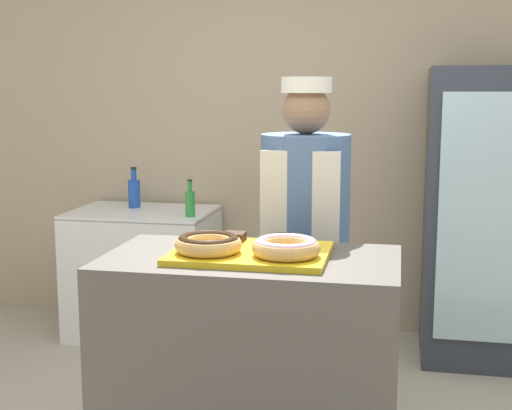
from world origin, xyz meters
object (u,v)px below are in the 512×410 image
serving_tray (251,253)px  baker_person (305,251)px  brownie_back_right (284,238)px  donut_chocolate_glaze (208,243)px  donut_light_glaze (286,246)px  bottle_blue (134,192)px  brownie_back_left (235,236)px  chest_freezer (144,272)px  bottle_green (190,202)px  beverage_fridge (480,216)px

serving_tray → baker_person: (0.12, 0.64, -0.13)m
brownie_back_right → baker_person: (0.02, 0.48, -0.16)m
donut_chocolate_glaze → donut_light_glaze: 0.29m
donut_light_glaze → serving_tray: bearing=154.6°
bottle_blue → donut_light_glaze: bearing=-55.3°
serving_tray → baker_person: size_ratio=0.35×
baker_person → bottle_blue: (-1.30, 1.20, 0.07)m
brownie_back_left → bottle_blue: size_ratio=0.31×
donut_light_glaze → chest_freezer: donut_light_glaze is taller
donut_chocolate_glaze → bottle_green: 1.76m
donut_light_glaze → bottle_green: bearing=117.5°
donut_light_glaze → baker_person: bearing=92.1°
donut_chocolate_glaze → chest_freezer: size_ratio=0.28×
serving_tray → chest_freezer: bearing=121.9°
donut_light_glaze → brownie_back_right: bearing=101.2°
brownie_back_left → baker_person: (0.22, 0.48, -0.16)m
donut_chocolate_glaze → brownie_back_right: size_ratio=3.02×
donut_light_glaze → bottle_blue: bearing=124.7°
bottle_blue → beverage_fridge: bearing=-2.7°
serving_tray → brownie_back_left: bearing=122.0°
brownie_back_left → donut_chocolate_glaze: bearing=-101.2°
brownie_back_left → chest_freezer: 1.96m
serving_tray → baker_person: bearing=79.4°
donut_light_glaze → baker_person: baker_person is taller
baker_person → beverage_fridge: 1.42m
brownie_back_right → bottle_blue: 2.11m
baker_person → bottle_green: (-0.84, 0.95, 0.05)m
baker_person → bottle_green: bearing=131.4°
beverage_fridge → bottle_green: beverage_fridge is taller
brownie_back_left → bottle_blue: 2.00m
brownie_back_right → chest_freezer: 2.07m
donut_chocolate_glaze → beverage_fridge: bearing=57.4°
brownie_back_left → bottle_green: size_ratio=0.36×
brownie_back_right → beverage_fridge: bearing=60.0°
donut_light_glaze → beverage_fridge: (0.87, 1.81, -0.17)m
serving_tray → bottle_blue: 2.19m
brownie_back_right → chest_freezer: bearing=126.8°
donut_chocolate_glaze → chest_freezer: (-0.94, 1.81, -0.62)m
chest_freezer → bottle_blue: (-0.09, 0.10, 0.51)m
donut_chocolate_glaze → brownie_back_right: (0.25, 0.23, -0.02)m
donut_light_glaze → donut_chocolate_glaze: bearing=180.0°
donut_chocolate_glaze → bottle_blue: bearing=118.3°
baker_person → chest_freezer: baker_person is taller
serving_tray → donut_chocolate_glaze: (-0.15, -0.07, 0.05)m
brownie_back_left → chest_freezer: bearing=121.9°
serving_tray → beverage_fridge: beverage_fridge is taller
brownie_back_left → serving_tray: bearing=-58.0°
chest_freezer → bottle_blue: bottle_blue is taller
bottle_blue → donut_chocolate_glaze: bearing=-61.7°
serving_tray → chest_freezer: serving_tray is taller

